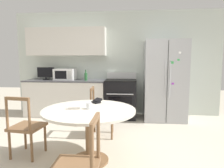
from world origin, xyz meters
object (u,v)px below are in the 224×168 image
microwave (65,74)px  dining_chair_near (78,167)px  refrigerator (165,80)px  dining_chair_far (101,113)px  oven_range (121,98)px  counter_bottle (86,76)px  candle_glass (89,106)px  dining_chair_left (26,127)px  countertop_tv (46,73)px  wallet (97,101)px

microwave → dining_chair_near: size_ratio=0.54×
refrigerator → dining_chair_far: bearing=-137.7°
oven_range → counter_bottle: bearing=-175.8°
counter_bottle → candle_glass: (0.54, -2.12, -0.22)m
microwave → dining_chair_left: 2.28m
countertop_tv → dining_chair_near: (1.68, -3.16, -0.63)m
dining_chair_near → candle_glass: size_ratio=10.81×
dining_chair_near → dining_chair_far: same height
refrigerator → dining_chair_far: size_ratio=2.04×
microwave → dining_chair_far: microwave is taller
dining_chair_left → microwave: bearing=100.5°
oven_range → microwave: microwave is taller
refrigerator → dining_chair_left: refrigerator is taller
dining_chair_far → candle_glass: size_ratio=10.81×
refrigerator → microwave: refrigerator is taller
counter_bottle → dining_chair_far: 1.42m
refrigerator → countertop_tv: refrigerator is taller
oven_range → wallet: 1.83m
dining_chair_left → dining_chair_far: bearing=49.2°
oven_range → counter_bottle: 1.00m
counter_bottle → dining_chair_left: size_ratio=0.29×
dining_chair_near → counter_bottle: bearing=10.6°
oven_range → countertop_tv: countertop_tv is taller
dining_chair_left → dining_chair_far: same height
dining_chair_left → dining_chair_near: (1.03, -0.98, 0.00)m
refrigerator → countertop_tv: (-2.91, 0.10, 0.15)m
wallet → candle_glass: bearing=-95.4°
refrigerator → counter_bottle: 1.86m
dining_chair_left → candle_glass: bearing=3.4°
dining_chair_left → candle_glass: (0.94, -0.05, 0.34)m
refrigerator → candle_glass: 2.51m
countertop_tv → counter_bottle: (1.05, -0.11, -0.07)m
oven_range → countertop_tv: 1.98m
dining_chair_far → dining_chair_near: bearing=-1.3°
microwave → dining_chair_far: 1.82m
microwave → countertop_tv: 0.50m
microwave → candle_glass: 2.51m
dining_chair_near → dining_chair_far: 1.87m
counter_bottle → wallet: (0.57, -1.73, -0.23)m
oven_range → wallet: oven_range is taller
oven_range → dining_chair_left: bearing=-120.3°
microwave → wallet: bearing=-58.7°
dining_chair_near → wallet: 1.36m
countertop_tv → wallet: size_ratio=2.42×
refrigerator → dining_chair_near: (-1.23, -3.06, -0.48)m
microwave → dining_chair_left: microwave is taller
countertop_tv → dining_chair_left: 2.36m
microwave → counter_bottle: 0.57m
dining_chair_left → dining_chair_far: 1.30m
refrigerator → counter_bottle: size_ratio=7.08×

